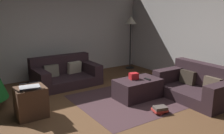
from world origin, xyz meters
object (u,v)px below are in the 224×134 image
ottoman (138,89)px  book_stack (160,110)px  side_table (31,102)px  couch_right (197,86)px  corner_lamp (131,24)px  gift_box (134,76)px  tv_remote (147,79)px  couch_left (65,74)px  laptop (30,85)px

ottoman → book_stack: bearing=-100.0°
side_table → book_stack: side_table is taller
couch_right → book_stack: bearing=97.4°
corner_lamp → gift_box: bearing=-126.1°
ottoman → side_table: bearing=171.3°
couch_right → tv_remote: size_ratio=10.09×
couch_right → book_stack: couch_right is taller
couch_left → gift_box: couch_left is taller
laptop → corner_lamp: size_ratio=0.27×
gift_box → tv_remote: (0.22, -0.19, -0.06)m
couch_left → tv_remote: 2.21m
couch_right → gift_box: bearing=57.3°
laptop → couch_right: bearing=-16.7°
side_table → corner_lamp: 4.29m
couch_left → couch_right: size_ratio=1.00×
side_table → laptop: 0.34m
gift_box → tv_remote: 0.30m
gift_box → side_table: (-2.11, 0.27, -0.21)m
ottoman → laptop: size_ratio=2.11×
ottoman → laptop: bearing=172.9°
tv_remote → side_table: side_table is taller
couch_left → couch_right: couch_right is taller
tv_remote → laptop: laptop is taller
tv_remote → laptop: bearing=167.2°
couch_left → book_stack: bearing=105.3°
ottoman → gift_box: 0.29m
ottoman → corner_lamp: bearing=55.7°
side_table → tv_remote: bearing=-11.1°
couch_left → book_stack: couch_left is taller
gift_box → corner_lamp: (1.57, 2.15, 0.94)m
ottoman → side_table: 2.20m
tv_remote → laptop: size_ratio=0.35×
couch_left → corner_lamp: corner_lamp is taller
gift_box → book_stack: 1.00m
couch_right → side_table: size_ratio=2.94×
ottoman → book_stack: size_ratio=3.14×
gift_box → couch_left: bearing=116.7°
ottoman → tv_remote: 0.30m
couch_left → ottoman: 2.02m
couch_left → ottoman: bearing=116.2°
couch_right → corner_lamp: (0.43, 2.92, 1.15)m
laptop → corner_lamp: 4.25m
side_table → laptop: (-0.01, -0.06, 0.33)m
couch_right → corner_lamp: bearing=-6.9°
laptop → book_stack: size_ratio=1.49×
tv_remote → side_table: size_ratio=0.29×
gift_box → corner_lamp: size_ratio=0.11×
side_table → book_stack: bearing=-30.0°
gift_box → corner_lamp: 2.82m
ottoman → side_table: side_table is taller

